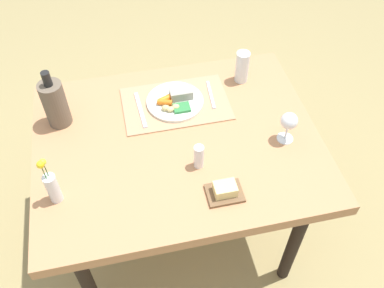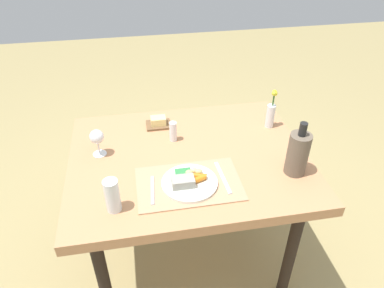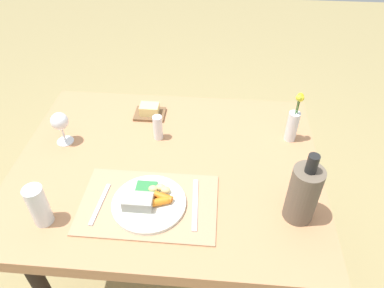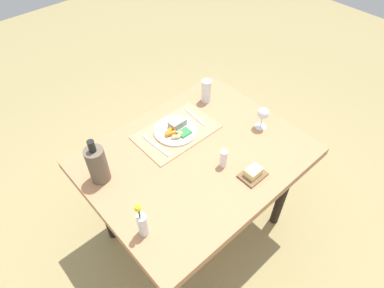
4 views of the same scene
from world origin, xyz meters
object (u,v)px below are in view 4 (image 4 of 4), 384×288
Objects in this scene: salt_shaker at (223,159)px; water_tumbler at (206,92)px; fork at (195,117)px; knife at (156,145)px; wine_glass at (263,114)px; dinner_plate at (176,129)px; dining_table at (196,165)px; butter_dish at (253,173)px; cooler_bottle at (97,164)px; flower_vase at (142,223)px.

salt_shaker is 0.71× the size of water_tumbler.
knife is at bearing 9.28° from fork.
wine_glass is (-0.07, 0.38, 0.03)m from water_tumbler.
wine_glass is (-0.39, 0.29, 0.08)m from dinner_plate.
dining_table is 10.85× the size of salt_shaker.
dining_table is 0.33m from butter_dish.
dinner_plate is 0.50m from butter_dish.
dinner_plate reaches higher than dining_table.
fork is 0.31m from knife.
dining_table is 0.24m from knife.
cooler_bottle reaches higher than knife.
salt_shaker is 0.80× the size of butter_dish.
water_tumbler reaches higher than butter_dish.
flower_vase is 0.38m from cooler_bottle.
fork is at bearing 25.28° from water_tumbler.
butter_dish is (-0.08, 0.50, 0.00)m from dinner_plate.
water_tumbler is 1.14× the size of butter_dish.
dinner_plate is at bearing -142.71° from flower_vase.
wine_glass is at bearing -146.32° from butter_dish.
wine_glass is at bearing 100.23° from water_tumbler.
dining_table is 0.23m from dinner_plate.
dining_table is at bearing 52.84° from fork.
dining_table is at bearing 80.72° from dinner_plate.
salt_shaker is (-0.02, 0.35, 0.03)m from dinner_plate.
water_tumbler is 0.63m from butter_dish.
dining_table is 7.67× the size of water_tumbler.
dining_table is at bearing -68.61° from butter_dish.
salt_shaker is at bearing -175.96° from flower_vase.
dinner_plate is 2.34× the size of salt_shaker.
wine_glass reaches higher than knife.
cooler_bottle reaches higher than salt_shaker.
dinner_plate is at bearing -99.28° from dining_table.
fork is 0.52m from butter_dish.
butter_dish is at bearing 67.98° from water_tumbler.
salt_shaker is at bearing 114.29° from knife.
cooler_bottle is 1.76× the size of water_tumbler.
knife is 0.54m from butter_dish.
fork is 1.67× the size of salt_shaker.
dinner_plate is at bearing -80.61° from butter_dish.
dinner_plate reaches higher than knife.
dinner_plate is at bearing -36.98° from wine_glass.
flower_vase is at bearing -10.65° from butter_dish.
wine_glass is (-0.31, -0.20, 0.08)m from butter_dish.
fork is at bearing -174.81° from dinner_plate.
cooler_bottle is (0.33, -0.01, 0.10)m from knife.
dinner_plate is at bearing 15.73° from water_tumbler.
fork is at bearing -53.29° from wine_glass.
cooler_bottle is at bearing 5.90° from fork.
flower_vase is 1.58× the size of wine_glass.
salt_shaker is at bearing 73.53° from fork.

